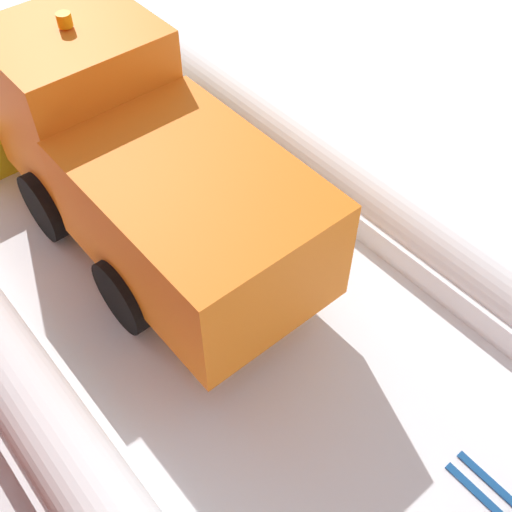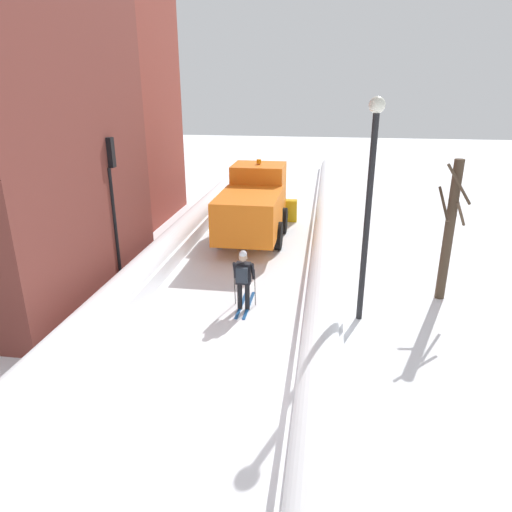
% 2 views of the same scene
% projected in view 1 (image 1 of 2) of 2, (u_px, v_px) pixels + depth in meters
% --- Properties ---
extents(ground_plane, '(80.00, 80.00, 0.00)m').
position_uv_depth(ground_plane, '(163.00, 239.00, 9.75)').
color(ground_plane, white).
extents(snowbank_right, '(1.10, 36.00, 0.90)m').
position_uv_depth(snowbank_right, '(299.00, 145.00, 10.69)').
color(snowbank_right, white).
rests_on(snowbank_right, ground).
extents(plow_truck, '(3.20, 5.98, 3.12)m').
position_uv_depth(plow_truck, '(139.00, 163.00, 8.68)').
color(plow_truck, orange).
rests_on(plow_truck, ground).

